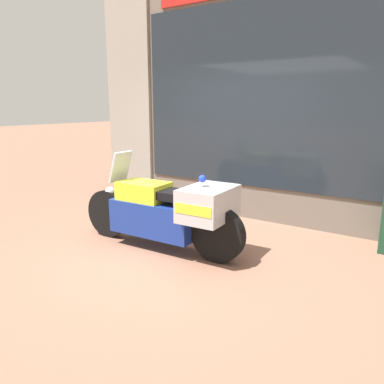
% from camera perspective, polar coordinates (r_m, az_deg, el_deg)
% --- Properties ---
extents(ground_plane, '(60.00, 60.00, 0.00)m').
position_cam_1_polar(ground_plane, '(4.79, -2.08, -9.04)').
color(ground_plane, '#8E604C').
extents(shop_building, '(5.85, 0.55, 3.77)m').
position_cam_1_polar(shop_building, '(6.36, 5.39, 13.85)').
color(shop_building, '#6B6056').
rests_on(shop_building, ground).
extents(window_display, '(4.39, 0.30, 1.99)m').
position_cam_1_polar(window_display, '(6.16, 12.35, 0.34)').
color(window_display, slate).
rests_on(window_display, ground).
extents(paramedic_motorcycle, '(2.38, 0.74, 1.21)m').
position_cam_1_polar(paramedic_motorcycle, '(4.68, -3.57, -2.84)').
color(paramedic_motorcycle, black).
rests_on(paramedic_motorcycle, ground).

